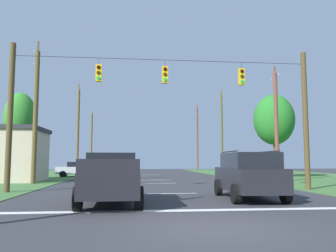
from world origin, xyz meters
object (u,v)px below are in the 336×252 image
at_px(pickup_truck, 111,178).
at_px(utility_pole_distant_right, 78,129).
at_px(utility_pole_near_left, 197,137).
at_px(utility_pole_far_left, 36,113).
at_px(utility_pole_far_right, 222,131).
at_px(distant_car_crossing_white, 78,169).
at_px(utility_pole_mid_right, 276,125).
at_px(suv_black, 248,174).
at_px(tree_roadside_right, 20,119).
at_px(utility_pole_distant_left, 91,141).
at_px(tree_roadside_left, 274,120).
at_px(distant_car_oncoming, 236,169).
at_px(overhead_signal_span, 165,112).

xyz_separation_m(pickup_truck, utility_pole_distant_right, (-5.70, 29.10, 4.44)).
distance_m(utility_pole_near_left, utility_pole_far_left, 39.10).
bearing_deg(utility_pole_far_right, distant_car_crossing_white, -159.85).
height_order(utility_pole_mid_right, utility_pole_distant_right, utility_pole_distant_right).
xyz_separation_m(pickup_truck, utility_pole_mid_right, (11.96, 12.07, 3.41)).
relative_size(suv_black, tree_roadside_right, 0.69).
bearing_deg(utility_pole_distant_right, utility_pole_mid_right, -43.95).
relative_size(utility_pole_distant_left, tree_roadside_right, 1.45).
bearing_deg(utility_pole_distant_left, utility_pole_far_left, -89.96).
distance_m(utility_pole_distant_left, tree_roadside_left, 35.40).
height_order(pickup_truck, utility_pole_far_right, utility_pole_far_right).
xyz_separation_m(distant_car_oncoming, utility_pole_distant_left, (-17.70, 25.67, 4.20)).
distance_m(pickup_truck, utility_pole_mid_right, 17.33).
bearing_deg(utility_pole_mid_right, utility_pole_distant_right, 136.05).
relative_size(utility_pole_mid_right, utility_pole_distant_left, 0.88).
bearing_deg(utility_pole_far_right, tree_roadside_right, -146.15).
relative_size(distant_car_crossing_white, tree_roadside_left, 0.55).
distance_m(utility_pole_mid_right, tree_roadside_left, 6.89).
distance_m(pickup_truck, utility_pole_far_left, 13.96).
xyz_separation_m(distant_car_oncoming, utility_pole_far_left, (-17.68, -9.62, 4.25)).
relative_size(utility_pole_mid_right, tree_roadside_right, 1.27).
height_order(distant_car_crossing_white, utility_pole_distant_right, utility_pole_distant_right).
distance_m(utility_pole_far_left, tree_roadside_left, 21.57).
bearing_deg(pickup_truck, utility_pole_distant_right, 101.09).
bearing_deg(tree_roadside_left, utility_pole_far_right, 103.65).
bearing_deg(pickup_truck, utility_pole_near_left, 75.17).
bearing_deg(suv_black, distant_car_crossing_white, 115.63).
height_order(pickup_truck, tree_roadside_right, tree_roadside_right).
height_order(overhead_signal_span, utility_pole_mid_right, utility_pole_mid_right).
distance_m(utility_pole_near_left, utility_pole_distant_right, 24.94).
distance_m(pickup_truck, distant_car_oncoming, 24.42).
relative_size(utility_pole_near_left, tree_roadside_right, 1.64).
bearing_deg(distant_car_crossing_white, utility_pole_distant_right, 99.84).
bearing_deg(utility_pole_distant_right, distant_car_crossing_white, -80.16).
xyz_separation_m(overhead_signal_span, tree_roadside_right, (-10.77, 9.89, 0.66)).
bearing_deg(pickup_truck, utility_pole_distant_left, 97.40).
bearing_deg(distant_car_oncoming, pickup_truck, -118.30).
relative_size(utility_pole_mid_right, utility_pole_far_left, 0.87).
relative_size(overhead_signal_span, tree_roadside_right, 2.34).
bearing_deg(utility_pole_near_left, utility_pole_far_left, -118.05).
bearing_deg(utility_pole_near_left, pickup_truck, -104.83).
height_order(distant_car_oncoming, utility_pole_distant_left, utility_pole_distant_left).
height_order(distant_car_crossing_white, tree_roadside_right, tree_roadside_right).
xyz_separation_m(distant_car_crossing_white, utility_pole_mid_right, (16.52, -10.45, 3.58)).
bearing_deg(tree_roadside_left, distant_car_oncoming, 132.70).
bearing_deg(distant_car_crossing_white, tree_roadside_right, -115.80).
height_order(utility_pole_near_left, tree_roadside_left, utility_pole_near_left).
bearing_deg(utility_pole_far_right, utility_pole_near_left, 89.05).
bearing_deg(utility_pole_distant_left, distant_car_crossing_white, -86.37).
relative_size(utility_pole_mid_right, utility_pole_far_right, 0.86).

